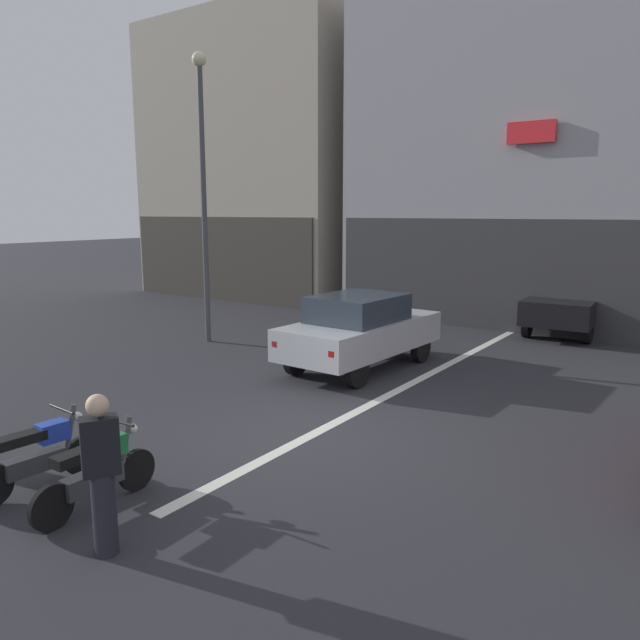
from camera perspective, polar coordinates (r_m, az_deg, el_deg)
name	(u,v)px	position (r m, az deg, el deg)	size (l,w,h in m)	color
ground_plane	(309,436)	(9.43, -1.03, -10.93)	(120.00, 120.00, 0.00)	#2B2B30
lane_centre_line	(459,359)	(14.51, 12.99, -3.60)	(0.20, 18.00, 0.01)	silver
building_corner_left	(292,165)	(27.37, -2.64, 14.45)	(9.31, 9.53, 10.88)	#B2A893
building_mid_block	(538,125)	(22.73, 19.90, 16.97)	(9.76, 9.45, 12.64)	#9E9EA3
car_silver_crossing_near	(360,329)	(13.14, 3.83, -0.85)	(1.96, 4.18, 1.64)	black
car_black_down_street	(568,301)	(18.52, 22.38, 1.63)	(1.95, 4.18, 1.64)	black
street_lamp	(203,172)	(15.99, -11.01, 13.55)	(0.36, 0.36, 7.27)	#47474C
motorcycle_blue_row_leftmost	(39,455)	(8.35, -25.01, -11.45)	(0.55, 1.67, 0.98)	black
motorcycle_green_row_left_mid	(97,471)	(7.61, -20.32, -13.22)	(0.55, 1.67, 0.98)	black
person_by_motorcycles	(102,474)	(6.50, -19.91, -13.51)	(0.37, 0.42, 1.67)	#23232D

